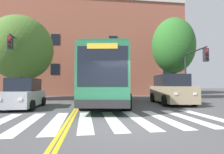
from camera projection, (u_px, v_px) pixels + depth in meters
ground_plane at (126, 125)px, 6.18m from camera, size 120.00×120.00×0.00m
crosswalk at (112, 120)px, 7.16m from camera, size 9.40×4.44×0.01m
lane_line_yellow_inner at (83, 97)px, 20.82m from camera, size 0.12×36.00×0.01m
lane_line_yellow_outer at (84, 97)px, 20.84m from camera, size 0.12×36.00×0.01m
city_bus at (108, 78)px, 13.41m from camera, size 4.12×11.93×3.53m
car_silver_near_lane at (24, 95)px, 10.67m from camera, size 1.93×3.83×1.82m
car_tan_far_lane at (171, 90)px, 13.17m from camera, size 2.53×5.02×2.18m
traffic_light_near_corner at (194, 64)px, 14.96m from camera, size 0.53×3.61×4.80m
traffic_light_far_corner at (17, 57)px, 14.47m from camera, size 0.39×2.88×5.52m
street_tree_curbside_large at (173, 46)px, 18.40m from camera, size 5.61×5.52×8.48m
street_tree_curbside_small at (22, 49)px, 16.65m from camera, size 7.73×7.93×7.97m
building_facade at (86, 50)px, 27.21m from camera, size 28.24×8.65×13.75m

